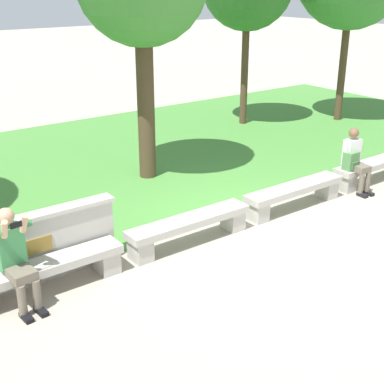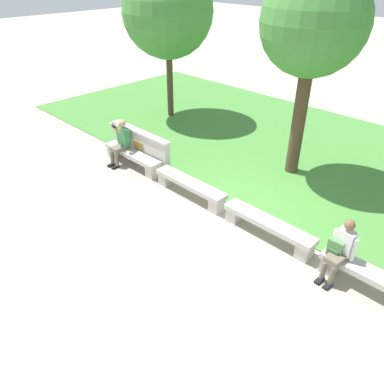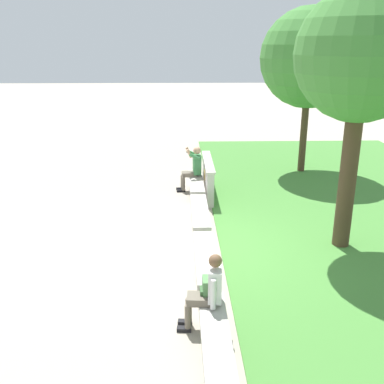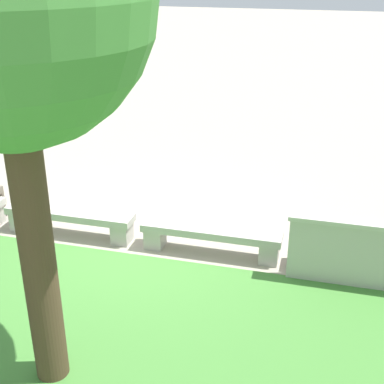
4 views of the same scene
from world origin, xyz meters
name	(u,v)px [view 1 (image 1 of 4)]	position (x,y,z in m)	size (l,w,h in m)	color
ground_plane	(245,224)	(0.00, 0.00, 0.00)	(80.00, 80.00, 0.00)	#A89E8C
grass_strip	(120,159)	(0.00, 4.38, 0.01)	(21.33, 8.00, 0.03)	#478438
bench_main	(46,272)	(-3.57, 0.00, 0.31)	(2.18, 0.40, 0.45)	#B7B2A8
bench_near	(189,226)	(-1.19, 0.00, 0.31)	(2.18, 0.40, 0.45)	#B7B2A8
bench_mid	(294,193)	(1.19, 0.00, 0.31)	(2.18, 0.40, 0.45)	#B7B2A8
bench_far	(374,167)	(3.57, 0.00, 0.31)	(2.18, 0.40, 0.45)	#B7B2A8
backrest_wall_with_plaque	(34,248)	(-3.57, 0.34, 0.52)	(2.41, 0.24, 1.01)	#B7B2A8
person_photographer	(14,254)	(-3.97, -0.08, 0.74)	(0.49, 0.74, 1.32)	black
person_distant	(355,158)	(2.80, -0.07, 0.67)	(0.48, 0.69, 1.26)	black
backpack	(351,161)	(2.70, -0.05, 0.63)	(0.28, 0.24, 0.43)	#4C7F47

